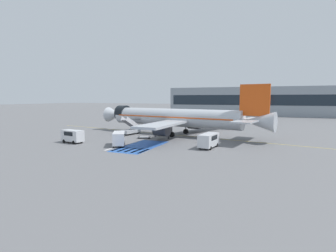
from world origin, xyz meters
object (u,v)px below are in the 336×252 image
object	(u,v)px
airliner	(175,118)
ground_crew_2	(169,134)
service_van_0	(209,140)
fuel_tanker	(235,120)
service_van_1	(119,138)
terminal_building	(255,101)
baggage_cart	(144,137)
ground_crew_0	(159,131)
ground_crew_1	(155,132)
service_van_2	(72,135)
boarding_stairs_forward	(130,130)

from	to	relation	value
airliner	ground_crew_2	world-z (taller)	airliner
service_van_0	ground_crew_2	xyz separation A→B (m)	(-9.65, 5.99, -0.44)
fuel_tanker	service_van_1	xyz separation A→B (m)	(-13.68, -42.16, -0.25)
terminal_building	baggage_cart	bearing A→B (deg)	-100.57
ground_crew_0	ground_crew_2	xyz separation A→B (m)	(3.58, -3.15, -0.11)
ground_crew_1	terminal_building	bearing A→B (deg)	112.43
service_van_2	ground_crew_0	xyz separation A→B (m)	(11.21, 13.88, -0.31)
fuel_tanker	service_van_1	size ratio (longest dim) A/B	1.84
ground_crew_0	ground_crew_1	size ratio (longest dim) A/B	1.07
service_van_1	ground_crew_1	size ratio (longest dim) A/B	2.97
ground_crew_1	ground_crew_2	xyz separation A→B (m)	(4.03, -2.18, -0.03)
airliner	service_van_2	world-z (taller)	airliner
boarding_stairs_forward	baggage_cart	world-z (taller)	boarding_stairs_forward
baggage_cart	fuel_tanker	bearing A→B (deg)	-45.27
fuel_tanker	service_van_2	world-z (taller)	fuel_tanker
boarding_stairs_forward	terminal_building	bearing A→B (deg)	85.23
boarding_stairs_forward	ground_crew_1	distance (m)	6.80
fuel_tanker	service_van_0	distance (m)	38.21
service_van_0	baggage_cart	xyz separation A→B (m)	(-14.75, 5.16, -1.14)
service_van_0	ground_crew_0	size ratio (longest dim) A/B	2.85
ground_crew_2	airliner	bearing A→B (deg)	-56.44
fuel_tanker	service_van_2	bearing A→B (deg)	-118.93
service_van_2	ground_crew_1	size ratio (longest dim) A/B	2.72
service_van_0	terminal_building	size ratio (longest dim) A/B	0.06
service_van_0	ground_crew_0	xyz separation A→B (m)	(-13.23, 9.14, -0.32)
baggage_cart	service_van_1	bearing A→B (deg)	156.10
ground_crew_2	ground_crew_0	bearing A→B (deg)	-15.47
service_van_1	terminal_building	size ratio (longest dim) A/B	0.06
service_van_0	fuel_tanker	bearing A→B (deg)	98.78
baggage_cart	ground_crew_1	size ratio (longest dim) A/B	1.73
boarding_stairs_forward	ground_crew_1	bearing A→B (deg)	1.09
airliner	ground_crew_2	bearing A→B (deg)	-162.13
fuel_tanker	terminal_building	distance (m)	50.62
airliner	ground_crew_0	xyz separation A→B (m)	(-2.77, -2.91, -2.79)
service_van_0	baggage_cart	size ratio (longest dim) A/B	1.77
baggage_cart	terminal_building	world-z (taller)	terminal_building
service_van_0	terminal_building	bearing A→B (deg)	96.45
baggage_cart	ground_crew_2	bearing A→B (deg)	-103.78
ground_crew_0	service_van_1	bearing A→B (deg)	48.61
ground_crew_2	ground_crew_1	bearing A→B (deg)	-2.55
baggage_cart	ground_crew_2	size ratio (longest dim) A/B	1.78
baggage_cart	terminal_building	distance (m)	85.04
service_van_2	terminal_building	xyz separation A→B (m)	(25.25, 93.26, 5.28)
fuel_tanker	ground_crew_0	distance (m)	31.45
service_van_1	ground_crew_1	bearing A→B (deg)	-125.80
fuel_tanker	baggage_cart	world-z (taller)	fuel_tanker
fuel_tanker	service_van_2	xyz separation A→B (m)	(-23.24, -42.93, -0.25)
service_van_1	baggage_cart	distance (m)	9.20
airliner	fuel_tanker	distance (m)	27.83
fuel_tanker	service_van_0	bearing A→B (deg)	-88.69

